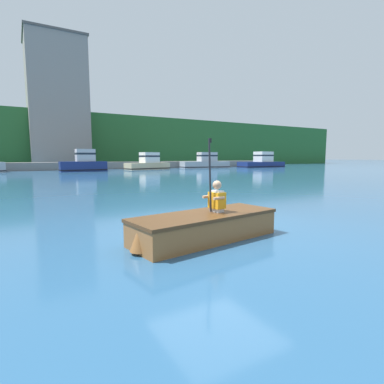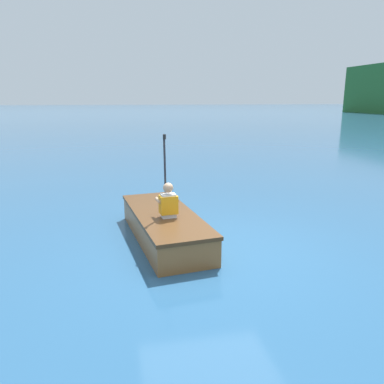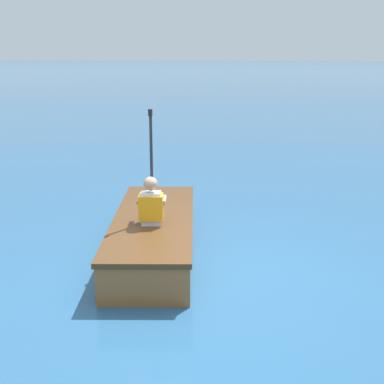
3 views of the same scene
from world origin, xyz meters
name	(u,v)px [view 2 (image 2 of 3)]	position (x,y,z in m)	size (l,w,h in m)	color
ground_plane	(215,252)	(0.00, 0.00, 0.00)	(300.00, 300.00, 0.00)	#28567F
rowboat_foreground	(164,224)	(-0.80, -0.74, 0.28)	(3.04, 1.39, 0.50)	#935B2D
person_paddler	(168,201)	(-0.49, -0.69, 0.77)	(0.37, 0.39, 1.38)	silver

